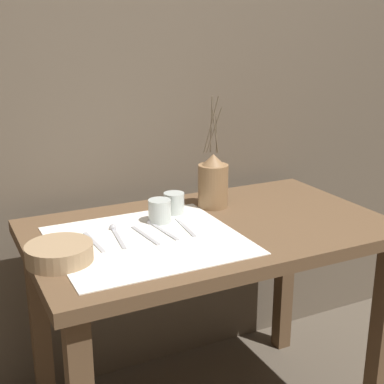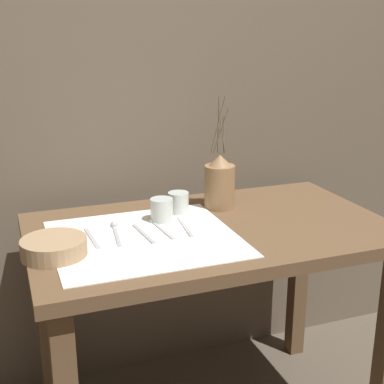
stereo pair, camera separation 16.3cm
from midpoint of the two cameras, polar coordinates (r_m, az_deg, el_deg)
name	(u,v)px [view 2 (the right image)]	position (r m, az deg, el deg)	size (l,w,h in m)	color
stone_wall_back	(166,69)	(2.01, -0.39, 13.00)	(7.00, 0.06, 2.40)	brown
wooden_table	(211,259)	(1.74, 4.69, -7.14)	(1.14, 0.67, 0.74)	brown
linen_cloth	(145,238)	(1.59, -2.16, -5.03)	(0.54, 0.49, 0.00)	white
pitcher_with_flowers	(220,183)	(1.85, 5.48, 0.92)	(0.10, 0.10, 0.39)	olive
wooden_bowl	(54,248)	(1.50, -11.52, -5.89)	(0.18, 0.18, 0.05)	#9E7F5B
glass_tumbler_near	(162,210)	(1.72, -0.56, -1.97)	(0.07, 0.07, 0.07)	#B7C1BC
glass_tumbler_far	(178,203)	(1.79, 1.13, -1.18)	(0.07, 0.07, 0.07)	#B7C1BC
fork_inner	(92,238)	(1.60, -7.78, -4.96)	(0.02, 0.17, 0.00)	#A8A8AD
spoon_inner	(115,229)	(1.66, -5.45, -3.96)	(0.04, 0.18, 0.02)	#A8A8AD
knife_center	(143,233)	(1.62, -2.35, -4.49)	(0.03, 0.17, 0.00)	#A8A8AD
spoon_outer	(156,224)	(1.69, -1.10, -3.47)	(0.03, 0.18, 0.02)	#A8A8AD
fork_outer	(185,227)	(1.67, 2.05, -3.77)	(0.03, 0.17, 0.00)	#A8A8AD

